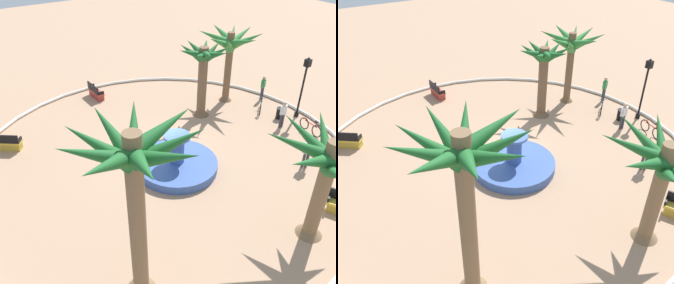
% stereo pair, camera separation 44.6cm
% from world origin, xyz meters
% --- Properties ---
extents(ground_plane, '(80.00, 80.00, 0.00)m').
position_xyz_m(ground_plane, '(0.00, 0.00, 0.00)').
color(ground_plane, tan).
extents(plaza_curb, '(20.02, 20.02, 0.20)m').
position_xyz_m(plaza_curb, '(0.00, 0.00, 0.10)').
color(plaza_curb, silver).
rests_on(plaza_curb, ground).
extents(fountain, '(4.09, 4.09, 1.96)m').
position_xyz_m(fountain, '(-1.38, 0.21, 0.29)').
color(fountain, '#38569E').
rests_on(fountain, ground).
extents(palm_tree_near_fountain, '(3.29, 3.25, 4.64)m').
position_xyz_m(palm_tree_near_fountain, '(2.33, -4.32, 3.34)').
color(palm_tree_near_fountain, brown).
rests_on(palm_tree_near_fountain, ground).
extents(palm_tree_by_curb, '(4.03, 4.08, 6.55)m').
position_xyz_m(palm_tree_by_curb, '(-6.27, 5.17, 4.91)').
color(palm_tree_by_curb, brown).
rests_on(palm_tree_by_curb, ground).
extents(palm_tree_mid_plaza, '(4.27, 4.20, 4.89)m').
position_xyz_m(palm_tree_mid_plaza, '(3.01, -7.04, 3.71)').
color(palm_tree_mid_plaza, brown).
rests_on(palm_tree_mid_plaza, ground).
extents(palm_tree_far_side, '(4.59, 4.62, 4.66)m').
position_xyz_m(palm_tree_far_side, '(-7.88, -1.63, 3.38)').
color(palm_tree_far_side, brown).
rests_on(palm_tree_far_side, ground).
extents(bench_east, '(1.60, 0.51, 1.00)m').
position_xyz_m(bench_east, '(8.36, 0.08, 0.35)').
color(bench_east, '#B73D33').
rests_on(bench_east, ground).
extents(bench_west, '(1.37, 1.57, 1.00)m').
position_xyz_m(bench_west, '(5.19, 6.77, 0.35)').
color(bench_west, gold).
rests_on(bench_west, ground).
extents(lamppost, '(0.32, 0.32, 3.87)m').
position_xyz_m(lamppost, '(-1.23, -9.21, 2.27)').
color(lamppost, black).
rests_on(lamppost, ground).
extents(trash_bin, '(0.46, 0.46, 0.73)m').
position_xyz_m(trash_bin, '(-0.80, -8.07, 0.39)').
color(trash_bin, black).
rests_on(trash_bin, ground).
extents(bicycle_red_frame, '(1.14, 1.37, 0.94)m').
position_xyz_m(bicycle_red_frame, '(0.50, -7.79, 0.38)').
color(bicycle_red_frame, black).
rests_on(bicycle_red_frame, ground).
extents(bicycle_by_lamppost, '(1.70, 0.49, 0.94)m').
position_xyz_m(bicycle_by_lamppost, '(-2.98, -8.18, 0.38)').
color(bicycle_by_lamppost, black).
rests_on(bicycle_by_lamppost, ground).
extents(person_cyclist_helmet, '(0.30, 0.51, 1.69)m').
position_xyz_m(person_cyclist_helmet, '(1.69, -9.15, 0.95)').
color(person_cyclist_helmet, '#33333D').
rests_on(person_cyclist_helmet, ground).
extents(person_cyclist_photo, '(0.22, 0.53, 1.66)m').
position_xyz_m(person_cyclist_photo, '(-1.58, -7.33, 0.93)').
color(person_cyclist_photo, '#33333D').
rests_on(person_cyclist_photo, ground).
extents(person_pedestrian_stroll, '(0.35, 0.46, 1.64)m').
position_xyz_m(person_pedestrian_stroll, '(-4.94, -5.19, 0.92)').
color(person_pedestrian_stroll, '#33333D').
rests_on(person_pedestrian_stroll, ground).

